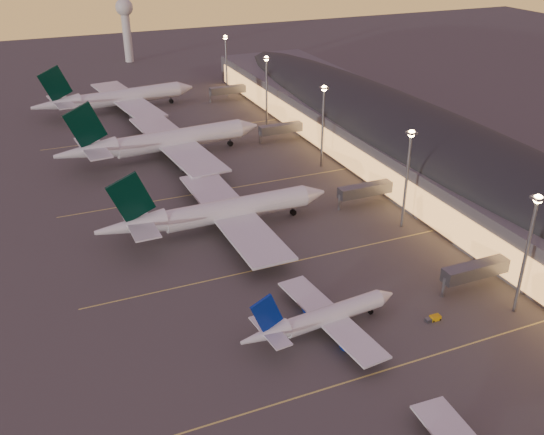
{
  "coord_description": "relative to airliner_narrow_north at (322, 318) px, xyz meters",
  "views": [
    {
      "loc": [
        -48.46,
        -73.5,
        72.03
      ],
      "look_at": [
        2.0,
        45.0,
        7.0
      ],
      "focal_mm": 40.0,
      "sensor_mm": 36.0,
      "label": 1
    }
  ],
  "objects": [
    {
      "name": "ground",
      "position": [
        2.92,
        -9.36,
        -3.15
      ],
      "size": [
        700.0,
        700.0,
        0.0
      ],
      "primitive_type": "plane",
      "color": "#464341"
    },
    {
      "name": "airliner_narrow_north",
      "position": [
        0.0,
        0.0,
        0.0
      ],
      "size": [
        34.09,
        30.59,
        12.17
      ],
      "rotation": [
        0.0,
        0.0,
        0.1
      ],
      "color": "silver",
      "rests_on": "ground"
    },
    {
      "name": "airliner_wide_near",
      "position": [
        -4.8,
        47.18,
        1.84
      ],
      "size": [
        60.35,
        54.81,
        19.35
      ],
      "rotation": [
        0.0,
        0.0,
        0.02
      ],
      "color": "silver",
      "rests_on": "ground"
    },
    {
      "name": "airliner_wide_mid",
      "position": [
        -5.03,
        102.31,
        2.5
      ],
      "size": [
        68.6,
        62.77,
        21.94
      ],
      "rotation": [
        0.0,
        0.0,
        0.09
      ],
      "color": "silver",
      "rests_on": "ground"
    },
    {
      "name": "airliner_wide_far",
      "position": [
        -9.43,
        160.68,
        2.3
      ],
      "size": [
        66.12,
        60.8,
        21.17
      ],
      "rotation": [
        0.0,
        0.0,
        0.14
      ],
      "color": "silver",
      "rests_on": "ground"
    },
    {
      "name": "terminal_building",
      "position": [
        64.76,
        63.11,
        5.64
      ],
      "size": [
        56.35,
        255.0,
        17.46
      ],
      "color": "#4C4B50",
      "rests_on": "ground"
    },
    {
      "name": "light_masts",
      "position": [
        38.92,
        55.64,
        14.41
      ],
      "size": [
        2.2,
        217.2,
        25.9
      ],
      "color": "gray",
      "rests_on": "ground"
    },
    {
      "name": "radar_tower",
      "position": [
        12.92,
        250.64,
        18.73
      ],
      "size": [
        9.0,
        9.0,
        32.5
      ],
      "color": "silver",
      "rests_on": "ground"
    },
    {
      "name": "lane_markings",
      "position": [
        2.92,
        30.64,
        -3.14
      ],
      "size": [
        90.0,
        180.36,
        0.0
      ],
      "color": "#D8C659",
      "rests_on": "ground"
    },
    {
      "name": "baggage_tug_c",
      "position": [
        22.05,
        -5.54,
        -2.71
      ],
      "size": [
        3.2,
        1.47,
        0.95
      ],
      "rotation": [
        0.0,
        0.0,
        -0.02
      ],
      "color": "#D59D09",
      "rests_on": "ground"
    }
  ]
}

